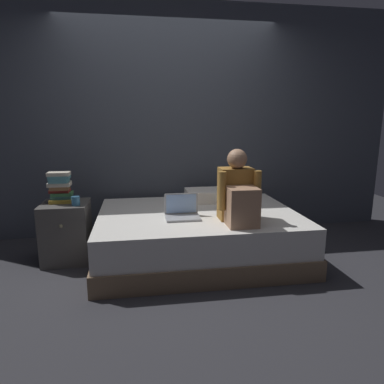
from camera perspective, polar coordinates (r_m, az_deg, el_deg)
ground_plane at (r=3.32m, az=-1.63°, el=-12.71°), size 8.00×8.00×0.00m
wall_back at (r=4.21m, az=-3.91°, el=11.47°), size 5.60×0.10×2.70m
bed at (r=3.54m, az=0.95°, el=-7.05°), size 2.00×1.50×0.47m
nightstand at (r=3.64m, az=-20.07°, el=-6.23°), size 0.44×0.46×0.59m
person_sitting at (r=3.12m, az=7.63°, el=-0.42°), size 0.39×0.44×0.66m
laptop at (r=3.26m, az=-1.64°, el=-3.32°), size 0.32×0.23×0.22m
pillow at (r=3.92m, az=3.15°, el=-0.53°), size 0.56×0.36×0.13m
book_stack at (r=3.57m, az=-20.98°, el=0.69°), size 0.23×0.17×0.30m
mug at (r=3.42m, az=-18.71°, el=-1.41°), size 0.08×0.08×0.09m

